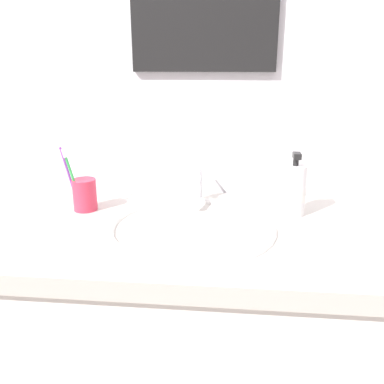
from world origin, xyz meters
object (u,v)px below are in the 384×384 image
at_px(soap_dispenser, 293,190).
at_px(toothbrush_purple, 67,170).
at_px(toothbrush_green, 72,176).
at_px(faucet, 198,187).
at_px(toothbrush_cup, 85,195).

bearing_deg(soap_dispenser, toothbrush_purple, -177.34).
relative_size(toothbrush_purple, toothbrush_green, 1.14).
xyz_separation_m(faucet, toothbrush_green, (-0.35, -0.12, 0.06)).
distance_m(toothbrush_cup, toothbrush_purple, 0.09).
bearing_deg(soap_dispenser, toothbrush_green, -176.41).
xyz_separation_m(toothbrush_purple, toothbrush_green, (0.02, -0.01, -0.01)).
xyz_separation_m(toothbrush_cup, soap_dispenser, (0.60, 0.02, 0.03)).
bearing_deg(toothbrush_green, toothbrush_cup, 38.66).
bearing_deg(faucet, toothbrush_purple, -163.58).
distance_m(toothbrush_cup, toothbrush_green, 0.07).
xyz_separation_m(faucet, toothbrush_purple, (-0.36, -0.11, 0.07)).
relative_size(toothbrush_cup, soap_dispenser, 0.51).
bearing_deg(toothbrush_purple, soap_dispenser, 2.66).
height_order(toothbrush_cup, soap_dispenser, soap_dispenser).
distance_m(faucet, toothbrush_green, 0.37).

